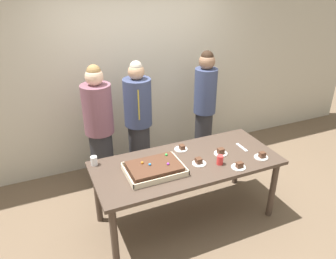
{
  "coord_description": "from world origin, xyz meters",
  "views": [
    {
      "loc": [
        -1.39,
        -2.66,
        2.63
      ],
      "look_at": [
        -0.16,
        0.15,
        1.12
      ],
      "focal_mm": 34.76,
      "sensor_mm": 36.0,
      "label": 1
    }
  ],
  "objects_px": {
    "plated_slice_far_right": "(262,156)",
    "person_green_shirt_behind": "(138,122)",
    "drink_cup_nearest": "(94,161)",
    "cake_server_utensil": "(242,147)",
    "party_table": "(187,168)",
    "plated_slice_near_left": "(199,162)",
    "plated_slice_center_front": "(239,166)",
    "drink_cup_middle": "(220,160)",
    "plated_slice_far_left": "(181,148)",
    "person_serving_front": "(100,129)",
    "person_striped_tie_right": "(205,107)",
    "plated_slice_near_right": "(221,152)",
    "sheet_cake": "(154,168)"
  },
  "relations": [
    {
      "from": "plated_slice_far_right",
      "to": "person_green_shirt_behind",
      "type": "bearing_deg",
      "value": 128.27
    },
    {
      "from": "drink_cup_nearest",
      "to": "cake_server_utensil",
      "type": "relative_size",
      "value": 0.5
    },
    {
      "from": "party_table",
      "to": "plated_slice_near_left",
      "type": "distance_m",
      "value": 0.17
    },
    {
      "from": "plated_slice_far_right",
      "to": "plated_slice_center_front",
      "type": "xyz_separation_m",
      "value": [
        -0.35,
        -0.07,
        -0.0
      ]
    },
    {
      "from": "plated_slice_far_right",
      "to": "drink_cup_middle",
      "type": "bearing_deg",
      "value": 170.99
    },
    {
      "from": "cake_server_utensil",
      "to": "drink_cup_nearest",
      "type": "bearing_deg",
      "value": 169.05
    },
    {
      "from": "party_table",
      "to": "cake_server_utensil",
      "type": "distance_m",
      "value": 0.73
    },
    {
      "from": "plated_slice_center_front",
      "to": "cake_server_utensil",
      "type": "xyz_separation_m",
      "value": [
        0.28,
        0.34,
        -0.02
      ]
    },
    {
      "from": "plated_slice_far_right",
      "to": "cake_server_utensil",
      "type": "xyz_separation_m",
      "value": [
        -0.06,
        0.28,
        -0.02
      ]
    },
    {
      "from": "party_table",
      "to": "drink_cup_nearest",
      "type": "relative_size",
      "value": 20.24
    },
    {
      "from": "party_table",
      "to": "person_green_shirt_behind",
      "type": "distance_m",
      "value": 1.03
    },
    {
      "from": "plated_slice_far_right",
      "to": "drink_cup_middle",
      "type": "relative_size",
      "value": 1.5
    },
    {
      "from": "plated_slice_far_left",
      "to": "drink_cup_middle",
      "type": "relative_size",
      "value": 1.5
    },
    {
      "from": "person_green_shirt_behind",
      "to": "plated_slice_far_left",
      "type": "bearing_deg",
      "value": 29.98
    },
    {
      "from": "person_serving_front",
      "to": "person_striped_tie_right",
      "type": "distance_m",
      "value": 1.5
    },
    {
      "from": "plated_slice_center_front",
      "to": "cake_server_utensil",
      "type": "distance_m",
      "value": 0.45
    },
    {
      "from": "party_table",
      "to": "person_serving_front",
      "type": "distance_m",
      "value": 1.21
    },
    {
      "from": "cake_server_utensil",
      "to": "person_serving_front",
      "type": "xyz_separation_m",
      "value": [
        -1.44,
        0.94,
        0.09
      ]
    },
    {
      "from": "plated_slice_near_right",
      "to": "person_serving_front",
      "type": "xyz_separation_m",
      "value": [
        -1.14,
        0.97,
        0.07
      ]
    },
    {
      "from": "sheet_cake",
      "to": "person_green_shirt_behind",
      "type": "height_order",
      "value": "person_green_shirt_behind"
    },
    {
      "from": "person_green_shirt_behind",
      "to": "person_striped_tie_right",
      "type": "relative_size",
      "value": 0.98
    },
    {
      "from": "plated_slice_near_right",
      "to": "drink_cup_nearest",
      "type": "height_order",
      "value": "drink_cup_nearest"
    },
    {
      "from": "person_green_shirt_behind",
      "to": "plated_slice_center_front",
      "type": "bearing_deg",
      "value": 36.35
    },
    {
      "from": "drink_cup_middle",
      "to": "plated_slice_center_front",
      "type": "bearing_deg",
      "value": -45.68
    },
    {
      "from": "party_table",
      "to": "drink_cup_nearest",
      "type": "xyz_separation_m",
      "value": [
        -0.93,
        0.34,
        0.13
      ]
    },
    {
      "from": "plated_slice_far_right",
      "to": "plated_slice_center_front",
      "type": "distance_m",
      "value": 0.35
    },
    {
      "from": "plated_slice_near_right",
      "to": "person_serving_front",
      "type": "bearing_deg",
      "value": 139.62
    },
    {
      "from": "cake_server_utensil",
      "to": "person_serving_front",
      "type": "bearing_deg",
      "value": 146.87
    },
    {
      "from": "plated_slice_near_left",
      "to": "drink_cup_middle",
      "type": "bearing_deg",
      "value": -24.59
    },
    {
      "from": "drink_cup_nearest",
      "to": "plated_slice_center_front",
      "type": "bearing_deg",
      "value": -25.88
    },
    {
      "from": "plated_slice_far_left",
      "to": "plated_slice_far_right",
      "type": "height_order",
      "value": "plated_slice_far_right"
    },
    {
      "from": "plated_slice_far_left",
      "to": "person_green_shirt_behind",
      "type": "height_order",
      "value": "person_green_shirt_behind"
    },
    {
      "from": "drink_cup_middle",
      "to": "sheet_cake",
      "type": "bearing_deg",
      "value": 168.63
    },
    {
      "from": "plated_slice_near_left",
      "to": "drink_cup_middle",
      "type": "distance_m",
      "value": 0.22
    },
    {
      "from": "drink_cup_nearest",
      "to": "person_green_shirt_behind",
      "type": "height_order",
      "value": "person_green_shirt_behind"
    },
    {
      "from": "plated_slice_far_left",
      "to": "plated_slice_far_right",
      "type": "xyz_separation_m",
      "value": [
        0.73,
        -0.52,
        0.0
      ]
    },
    {
      "from": "plated_slice_near_left",
      "to": "drink_cup_nearest",
      "type": "relative_size",
      "value": 1.5
    },
    {
      "from": "party_table",
      "to": "plated_slice_far_left",
      "type": "xyz_separation_m",
      "value": [
        0.06,
        0.26,
        0.1
      ]
    },
    {
      "from": "party_table",
      "to": "plated_slice_near_left",
      "type": "bearing_deg",
      "value": -42.9
    },
    {
      "from": "drink_cup_nearest",
      "to": "party_table",
      "type": "bearing_deg",
      "value": -19.96
    },
    {
      "from": "sheet_cake",
      "to": "person_striped_tie_right",
      "type": "xyz_separation_m",
      "value": [
        1.17,
        1.05,
        0.09
      ]
    },
    {
      "from": "person_striped_tie_right",
      "to": "person_green_shirt_behind",
      "type": "bearing_deg",
      "value": -41.14
    },
    {
      "from": "party_table",
      "to": "sheet_cake",
      "type": "relative_size",
      "value": 3.43
    },
    {
      "from": "drink_cup_nearest",
      "to": "drink_cup_middle",
      "type": "bearing_deg",
      "value": -22.92
    },
    {
      "from": "person_serving_front",
      "to": "drink_cup_middle",
      "type": "bearing_deg",
      "value": 23.75
    },
    {
      "from": "drink_cup_nearest",
      "to": "person_serving_front",
      "type": "distance_m",
      "value": 0.66
    },
    {
      "from": "party_table",
      "to": "person_green_shirt_behind",
      "type": "relative_size",
      "value": 1.22
    },
    {
      "from": "drink_cup_nearest",
      "to": "plated_slice_far_left",
      "type": "bearing_deg",
      "value": -4.52
    },
    {
      "from": "plated_slice_near_left",
      "to": "plated_slice_far_right",
      "type": "height_order",
      "value": "plated_slice_far_right"
    },
    {
      "from": "plated_slice_near_left",
      "to": "plated_slice_far_right",
      "type": "xyz_separation_m",
      "value": [
        0.69,
        -0.17,
        0.0
      ]
    }
  ]
}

